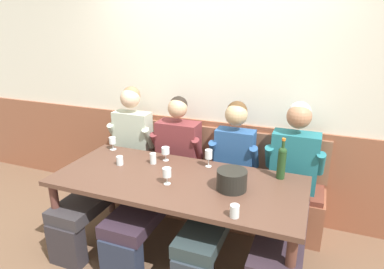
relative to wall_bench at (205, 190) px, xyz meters
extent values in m
cube|color=brown|center=(0.00, -0.83, -0.29)|extent=(6.80, 6.80, 0.02)
cube|color=silver|center=(0.00, 0.26, 1.12)|extent=(6.80, 0.08, 2.80)
cube|color=brown|center=(0.00, 0.21, 0.22)|extent=(6.80, 0.03, 1.00)
cube|color=brown|center=(0.00, -0.02, -0.06)|extent=(2.39, 0.42, 0.44)
cube|color=brown|center=(0.00, -0.02, 0.18)|extent=(2.35, 0.39, 0.05)
cube|color=brown|center=(0.00, 0.17, 0.43)|extent=(2.39, 0.04, 0.45)
cube|color=brown|center=(0.00, -0.72, 0.45)|extent=(2.09, 0.92, 0.04)
cylinder|color=brown|center=(-0.98, -1.10, 0.08)|extent=(0.07, 0.07, 0.72)
cylinder|color=brown|center=(-0.98, -0.33, 0.08)|extent=(0.07, 0.07, 0.72)
cylinder|color=brown|center=(0.98, -0.33, 0.08)|extent=(0.07, 0.07, 0.72)
cube|color=#2D292D|center=(-0.84, -1.17, -0.09)|extent=(0.31, 0.14, 0.38)
cube|color=#343034|center=(-0.84, -0.64, 0.15)|extent=(0.34, 1.17, 0.11)
cube|color=#AFBAA6|center=(-0.84, -0.02, 0.50)|extent=(0.41, 0.18, 0.58)
sphere|color=beige|center=(-0.84, -0.03, 0.94)|extent=(0.21, 0.21, 0.21)
sphere|color=#966E4C|center=(-0.84, 0.00, 0.97)|extent=(0.19, 0.19, 0.19)
cylinder|color=#AFBAA6|center=(-1.06, -0.05, 0.53)|extent=(0.08, 0.20, 0.27)
cylinder|color=#AFBAA6|center=(-0.63, -0.05, 0.53)|extent=(0.08, 0.20, 0.27)
cube|color=#242C40|center=(-0.30, -1.17, -0.09)|extent=(0.33, 0.14, 0.38)
cube|color=#322331|center=(-0.30, -0.64, 0.15)|extent=(0.37, 1.16, 0.11)
cube|color=maroon|center=(-0.30, -0.02, 0.47)|extent=(0.44, 0.23, 0.53)
sphere|color=tan|center=(-0.30, -0.03, 0.89)|extent=(0.20, 0.20, 0.20)
sphere|color=black|center=(-0.30, 0.00, 0.91)|extent=(0.18, 0.18, 0.18)
cylinder|color=maroon|center=(-0.53, -0.06, 0.50)|extent=(0.08, 0.20, 0.27)
cylinder|color=maroon|center=(-0.07, -0.06, 0.50)|extent=(0.08, 0.20, 0.27)
cube|color=#2A373A|center=(0.31, -0.64, 0.15)|extent=(0.32, 1.17, 0.11)
cube|color=#274F87|center=(0.31, -0.02, 0.47)|extent=(0.38, 0.18, 0.52)
sphere|color=tan|center=(0.31, -0.03, 0.88)|extent=(0.22, 0.22, 0.22)
sphere|color=#513820|center=(0.31, 0.00, 0.91)|extent=(0.20, 0.20, 0.20)
cylinder|color=#274F87|center=(0.11, -0.05, 0.49)|extent=(0.08, 0.20, 0.27)
cylinder|color=#274F87|center=(0.51, -0.05, 0.49)|extent=(0.08, 0.20, 0.27)
cube|color=#31242E|center=(0.88, -0.64, 0.15)|extent=(0.35, 1.17, 0.11)
cube|color=#216A74|center=(0.88, -0.02, 0.49)|extent=(0.42, 0.21, 0.56)
sphere|color=#A77455|center=(0.88, -0.03, 0.92)|extent=(0.22, 0.22, 0.22)
sphere|color=beige|center=(0.88, 0.00, 0.95)|extent=(0.20, 0.20, 0.20)
cylinder|color=#216A74|center=(0.65, -0.06, 0.52)|extent=(0.08, 0.20, 0.27)
cylinder|color=#216A74|center=(1.10, -0.06, 0.52)|extent=(0.08, 0.20, 0.27)
cylinder|color=black|center=(0.47, -0.72, 0.55)|extent=(0.24, 0.24, 0.16)
cylinder|color=#1F3F1E|center=(0.80, -0.39, 0.59)|extent=(0.07, 0.07, 0.23)
sphere|color=#1F3F1E|center=(0.80, -0.39, 0.72)|extent=(0.07, 0.07, 0.07)
cylinder|color=#1F3F1E|center=(0.80, -0.39, 0.77)|extent=(0.03, 0.03, 0.08)
cylinder|color=orange|center=(0.80, -0.39, 0.82)|extent=(0.03, 0.03, 0.02)
cylinder|color=silver|center=(0.16, -0.39, 0.48)|extent=(0.06, 0.06, 0.00)
cylinder|color=silver|center=(0.16, -0.39, 0.52)|extent=(0.01, 0.01, 0.08)
cylinder|color=silver|center=(0.16, -0.39, 0.59)|extent=(0.07, 0.07, 0.08)
cylinder|color=silver|center=(-0.04, -0.82, 0.48)|extent=(0.06, 0.06, 0.00)
cylinder|color=silver|center=(-0.04, -0.82, 0.51)|extent=(0.01, 0.01, 0.06)
cylinder|color=silver|center=(-0.04, -0.82, 0.58)|extent=(0.07, 0.07, 0.07)
cylinder|color=#F0E381|center=(-0.04, -0.82, 0.55)|extent=(0.06, 0.06, 0.03)
cylinder|color=silver|center=(-0.26, -0.40, 0.48)|extent=(0.06, 0.06, 0.00)
cylinder|color=silver|center=(-0.26, -0.40, 0.51)|extent=(0.01, 0.01, 0.06)
cylinder|color=silver|center=(-0.26, -0.40, 0.57)|extent=(0.08, 0.08, 0.06)
cylinder|color=#F0D184|center=(-0.26, -0.40, 0.55)|extent=(0.07, 0.07, 0.02)
cylinder|color=silver|center=(-0.88, -0.35, 0.48)|extent=(0.07, 0.07, 0.00)
cylinder|color=silver|center=(-0.88, -0.35, 0.51)|extent=(0.01, 0.01, 0.06)
cylinder|color=silver|center=(-0.88, -0.35, 0.57)|extent=(0.07, 0.07, 0.07)
cylinder|color=#EED886|center=(-0.88, -0.35, 0.55)|extent=(0.06, 0.06, 0.03)
cylinder|color=silver|center=(0.58, -1.09, 0.52)|extent=(0.07, 0.07, 0.09)
cylinder|color=silver|center=(-0.34, -0.51, 0.52)|extent=(0.06, 0.06, 0.10)
cylinder|color=silver|center=(-0.60, -0.64, 0.52)|extent=(0.06, 0.06, 0.08)
camera|label=1|loc=(1.02, -2.99, 1.74)|focal=31.07mm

